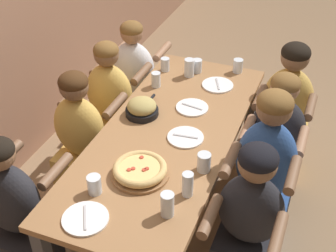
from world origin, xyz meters
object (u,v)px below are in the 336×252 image
Objects in this scene: drinking_glass_e at (165,65)px; drinking_glass_g at (204,163)px; drinking_glass_d at (238,66)px; diner_near_midleft at (248,229)px; diner_near_center at (263,181)px; drinking_glass_a at (167,205)px; drinking_glass_i at (156,81)px; empty_plate_c at (218,85)px; diner_far_midright at (111,112)px; pizza_board_main at (139,170)px; drinking_glass_b at (189,69)px; diner_near_midright at (275,149)px; empty_plate_a at (85,219)px; diner_far_center at (82,146)px; empty_plate_d at (185,137)px; skillet_bowl at (142,108)px; empty_plate_b at (192,108)px; drinking_glass_f at (188,185)px; diner_far_right at (134,87)px; diner_far_left at (17,221)px; diner_near_right at (285,117)px; drinking_glass_c at (94,185)px.

drinking_glass_e is 0.91× the size of drinking_glass_g.
drinking_glass_d is 0.10× the size of diner_near_midleft.
diner_near_midleft is (-1.11, -0.93, -0.29)m from drinking_glass_e.
diner_near_midleft is (-1.29, -0.41, -0.29)m from drinking_glass_d.
drinking_glass_a is at bearing 59.57° from diner_near_center.
drinking_glass_g reaches higher than drinking_glass_i.
diner_far_midright is at bearing 108.37° from empty_plate_c.
empty_plate_c is 0.21× the size of diner_near_midleft.
drinking_glass_b is at bearing 5.40° from pizza_board_main.
pizza_board_main is 0.31× the size of diner_near_midright.
empty_plate_a is 0.98m from diner_far_center.
empty_plate_d is 0.21× the size of diner_near_midleft.
skillet_bowl is 0.27× the size of diner_near_center.
diner_far_midright is (0.29, 0.39, -0.31)m from skillet_bowl.
empty_plate_d is at bearing -168.09° from empty_plate_b.
diner_far_center is (0.79, 0.50, -0.26)m from empty_plate_a.
diner_far_center is at bearing 76.73° from drinking_glass_g.
diner_near_midright is (0.89, -0.33, -0.32)m from drinking_glass_f.
empty_plate_b is 0.21× the size of diner_far_right.
drinking_glass_f is at bearing -176.51° from drinking_glass_d.
empty_plate_a is 0.22× the size of diner_far_left.
drinking_glass_d is 0.52m from diner_near_right.
drinking_glass_d is at bearing -9.08° from pizza_board_main.
drinking_glass_d is at bearing 3.49° from drinking_glass_f.
skillet_bowl is 0.90m from drinking_glass_d.
diner_near_center is (0.64, -0.37, -0.26)m from drinking_glass_a.
pizza_board_main is 1.49× the size of empty_plate_b.
skillet_bowl is 1.45× the size of empty_plate_b.
diner_far_left reaches higher than drinking_glass_d.
drinking_glass_d is 0.95× the size of drinking_glass_i.
diner_far_midright is 0.42m from diner_far_right.
diner_near_right reaches higher than drinking_glass_b.
diner_far_right reaches higher than drinking_glass_a.
empty_plate_c is at bearing 42.81° from diner_far_center.
diner_near_midleft is at bearing -32.22° from diner_far_midright.
drinking_glass_g reaches higher than drinking_glass_d.
diner_near_midleft reaches higher than empty_plate_a.
diner_far_left reaches higher than skillet_bowl.
drinking_glass_g is 1.19m from diner_far_midright.
drinking_glass_b reaches higher than empty_plate_c.
diner_far_midright reaches higher than empty_plate_b.
diner_near_midright is (-0.08, -0.91, -0.30)m from drinking_glass_i.
drinking_glass_i is 0.10× the size of diner_far_left.
empty_plate_c is 2.05× the size of drinking_glass_g.
drinking_glass_g is at bearing -147.82° from drinking_glass_e.
drinking_glass_e is 0.93× the size of drinking_glass_i.
drinking_glass_d is at bearing 63.73° from diner_far_left.
drinking_glass_a is 0.55m from diner_near_midleft.
drinking_glass_c is at bearing 128.16° from drinking_glass_g.
diner_far_midright is at bearing -90.00° from diner_far_right.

